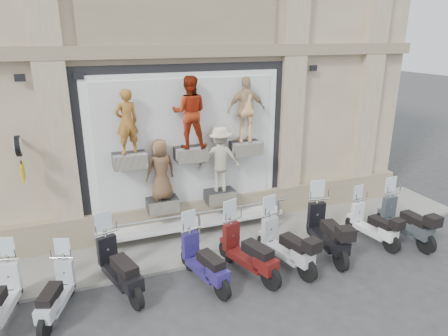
{
  "coord_description": "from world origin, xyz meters",
  "views": [
    {
      "loc": [
        -2.74,
        -6.91,
        5.23
      ],
      "look_at": [
        0.65,
        1.9,
        2.07
      ],
      "focal_mm": 32.0,
      "sensor_mm": 36.0,
      "label": 1
    }
  ],
  "objects_px": {
    "scooter_e": "(204,253)",
    "scooter_j": "(407,213)",
    "scooter_f": "(249,243)",
    "scooter_c": "(55,285)",
    "clock_sign_bracket": "(19,152)",
    "scooter_g": "(286,236)",
    "scooter_h": "(328,222)",
    "guard_rail": "(199,229)",
    "scooter_i": "(373,217)",
    "scooter_d": "(118,258)"
  },
  "relations": [
    {
      "from": "clock_sign_bracket",
      "to": "scooter_g",
      "type": "distance_m",
      "value": 6.23
    },
    {
      "from": "guard_rail",
      "to": "scooter_c",
      "type": "height_order",
      "value": "scooter_c"
    },
    {
      "from": "scooter_g",
      "to": "scooter_c",
      "type": "bearing_deg",
      "value": 165.88
    },
    {
      "from": "guard_rail",
      "to": "scooter_j",
      "type": "height_order",
      "value": "scooter_j"
    },
    {
      "from": "clock_sign_bracket",
      "to": "scooter_e",
      "type": "relative_size",
      "value": 0.54
    },
    {
      "from": "clock_sign_bracket",
      "to": "scooter_i",
      "type": "bearing_deg",
      "value": -13.45
    },
    {
      "from": "scooter_e",
      "to": "scooter_g",
      "type": "bearing_deg",
      "value": -15.45
    },
    {
      "from": "scooter_g",
      "to": "scooter_j",
      "type": "height_order",
      "value": "scooter_g"
    },
    {
      "from": "scooter_c",
      "to": "scooter_g",
      "type": "bearing_deg",
      "value": 19.7
    },
    {
      "from": "scooter_g",
      "to": "scooter_j",
      "type": "bearing_deg",
      "value": -13.66
    },
    {
      "from": "scooter_f",
      "to": "scooter_h",
      "type": "xyz_separation_m",
      "value": [
        2.2,
        0.14,
        0.04
      ]
    },
    {
      "from": "scooter_e",
      "to": "scooter_f",
      "type": "height_order",
      "value": "scooter_f"
    },
    {
      "from": "scooter_e",
      "to": "scooter_h",
      "type": "distance_m",
      "value": 3.25
    },
    {
      "from": "guard_rail",
      "to": "scooter_i",
      "type": "height_order",
      "value": "scooter_i"
    },
    {
      "from": "scooter_d",
      "to": "guard_rail",
      "type": "bearing_deg",
      "value": 13.88
    },
    {
      "from": "clock_sign_bracket",
      "to": "scooter_h",
      "type": "relative_size",
      "value": 0.48
    },
    {
      "from": "scooter_d",
      "to": "scooter_f",
      "type": "relative_size",
      "value": 1.0
    },
    {
      "from": "scooter_c",
      "to": "scooter_e",
      "type": "distance_m",
      "value": 3.0
    },
    {
      "from": "scooter_c",
      "to": "scooter_f",
      "type": "distance_m",
      "value": 4.05
    },
    {
      "from": "clock_sign_bracket",
      "to": "scooter_f",
      "type": "distance_m",
      "value": 5.4
    },
    {
      "from": "guard_rail",
      "to": "scooter_h",
      "type": "bearing_deg",
      "value": -28.92
    },
    {
      "from": "clock_sign_bracket",
      "to": "scooter_j",
      "type": "relative_size",
      "value": 0.52
    },
    {
      "from": "guard_rail",
      "to": "scooter_g",
      "type": "relative_size",
      "value": 2.58
    },
    {
      "from": "scooter_d",
      "to": "clock_sign_bracket",
      "type": "bearing_deg",
      "value": 117.16
    },
    {
      "from": "scooter_c",
      "to": "scooter_f",
      "type": "xyz_separation_m",
      "value": [
        4.05,
        -0.05,
        0.12
      ]
    },
    {
      "from": "scooter_f",
      "to": "scooter_i",
      "type": "distance_m",
      "value": 3.68
    },
    {
      "from": "scooter_i",
      "to": "scooter_j",
      "type": "distance_m",
      "value": 0.9
    },
    {
      "from": "scooter_d",
      "to": "scooter_j",
      "type": "xyz_separation_m",
      "value": [
        7.34,
        -0.43,
        -0.02
      ]
    },
    {
      "from": "scooter_d",
      "to": "scooter_f",
      "type": "xyz_separation_m",
      "value": [
        2.81,
        -0.4,
        0.0
      ]
    },
    {
      "from": "scooter_h",
      "to": "scooter_i",
      "type": "height_order",
      "value": "scooter_h"
    },
    {
      "from": "clock_sign_bracket",
      "to": "scooter_f",
      "type": "xyz_separation_m",
      "value": [
        4.53,
        -2.17,
        -1.99
      ]
    },
    {
      "from": "clock_sign_bracket",
      "to": "scooter_i",
      "type": "relative_size",
      "value": 0.58
    },
    {
      "from": "scooter_h",
      "to": "scooter_d",
      "type": "bearing_deg",
      "value": -174.42
    },
    {
      "from": "scooter_g",
      "to": "scooter_j",
      "type": "relative_size",
      "value": 1.0
    },
    {
      "from": "scooter_h",
      "to": "scooter_e",
      "type": "bearing_deg",
      "value": -169.46
    },
    {
      "from": "clock_sign_bracket",
      "to": "scooter_f",
      "type": "bearing_deg",
      "value": -25.6
    },
    {
      "from": "clock_sign_bracket",
      "to": "scooter_g",
      "type": "xyz_separation_m",
      "value": [
        5.48,
        -2.18,
        -2.01
      ]
    },
    {
      "from": "guard_rail",
      "to": "clock_sign_bracket",
      "type": "bearing_deg",
      "value": 173.16
    },
    {
      "from": "scooter_e",
      "to": "scooter_f",
      "type": "distance_m",
      "value": 1.05
    },
    {
      "from": "scooter_f",
      "to": "scooter_e",
      "type": "bearing_deg",
      "value": 160.62
    },
    {
      "from": "guard_rail",
      "to": "scooter_f",
      "type": "height_order",
      "value": "scooter_f"
    },
    {
      "from": "scooter_c",
      "to": "scooter_j",
      "type": "height_order",
      "value": "scooter_j"
    },
    {
      "from": "guard_rail",
      "to": "scooter_d",
      "type": "xyz_separation_m",
      "value": [
        -2.18,
        -1.3,
        0.35
      ]
    },
    {
      "from": "scooter_e",
      "to": "scooter_j",
      "type": "bearing_deg",
      "value": -14.86
    },
    {
      "from": "scooter_c",
      "to": "scooter_i",
      "type": "relative_size",
      "value": 0.97
    },
    {
      "from": "scooter_e",
      "to": "scooter_f",
      "type": "xyz_separation_m",
      "value": [
        1.05,
        -0.03,
        0.05
      ]
    },
    {
      "from": "guard_rail",
      "to": "scooter_e",
      "type": "bearing_deg",
      "value": -104.05
    },
    {
      "from": "scooter_d",
      "to": "scooter_e",
      "type": "distance_m",
      "value": 1.8
    },
    {
      "from": "guard_rail",
      "to": "scooter_j",
      "type": "distance_m",
      "value": 5.45
    },
    {
      "from": "scooter_c",
      "to": "scooter_h",
      "type": "xyz_separation_m",
      "value": [
        6.24,
        0.09,
        0.16
      ]
    }
  ]
}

